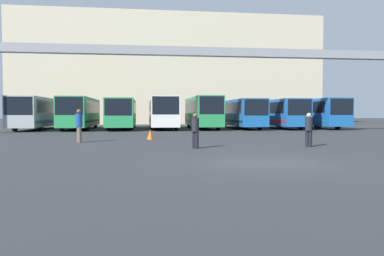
% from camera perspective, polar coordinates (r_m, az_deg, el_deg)
% --- Properties ---
extents(ground_plane, '(200.00, 200.00, 0.00)m').
position_cam_1_polar(ground_plane, '(12.63, 11.27, -5.21)').
color(ground_plane, '#2D3033').
extents(building_backdrop, '(46.19, 12.00, 16.38)m').
position_cam_1_polar(building_backdrop, '(60.67, -3.58, 8.49)').
color(building_backdrop, beige).
rests_on(building_backdrop, ground).
extents(overhead_gantry, '(37.43, 0.80, 7.06)m').
position_cam_1_polar(overhead_gantry, '(31.41, 0.04, 10.42)').
color(overhead_gantry, gray).
rests_on(overhead_gantry, ground).
extents(bus_slot_0, '(2.57, 11.47, 3.12)m').
position_cam_1_polar(bus_slot_0, '(40.20, -22.50, 2.35)').
color(bus_slot_0, '#999EA5').
rests_on(bus_slot_0, ground).
extents(bus_slot_1, '(2.56, 11.43, 3.12)m').
position_cam_1_polar(bus_slot_1, '(39.30, -16.67, 2.44)').
color(bus_slot_1, '#268C4C').
rests_on(bus_slot_1, ground).
extents(bus_slot_2, '(2.59, 12.13, 3.00)m').
position_cam_1_polar(bus_slot_2, '(39.21, -10.60, 2.40)').
color(bus_slot_2, '#268C4C').
rests_on(bus_slot_2, ground).
extents(bus_slot_3, '(2.62, 10.86, 3.21)m').
position_cam_1_polar(bus_slot_3, '(38.56, -4.49, 2.61)').
color(bus_slot_3, silver).
rests_on(bus_slot_3, ground).
extents(bus_slot_4, '(2.47, 10.90, 3.25)m').
position_cam_1_polar(bus_slot_4, '(39.00, 1.60, 2.64)').
color(bus_slot_4, '#268C4C').
rests_on(bus_slot_4, ground).
extents(bus_slot_5, '(2.50, 11.24, 3.00)m').
position_cam_1_polar(bus_slot_5, '(40.02, 7.43, 2.41)').
color(bus_slot_5, '#1959A5').
rests_on(bus_slot_5, ground).
extents(bus_slot_6, '(2.55, 10.05, 3.02)m').
position_cam_1_polar(bus_slot_6, '(40.72, 13.30, 2.39)').
color(bus_slot_6, '#1959A5').
rests_on(bus_slot_6, ground).
extents(bus_slot_7, '(2.51, 12.21, 3.10)m').
position_cam_1_polar(bus_slot_7, '(43.33, 17.92, 2.38)').
color(bus_slot_7, '#1959A5').
rests_on(bus_slot_7, ground).
extents(pedestrian_mid_left, '(0.38, 0.38, 1.85)m').
position_cam_1_polar(pedestrian_mid_left, '(21.73, -16.84, 0.46)').
color(pedestrian_mid_left, brown).
rests_on(pedestrian_mid_left, ground).
extents(pedestrian_mid_right, '(0.34, 0.34, 1.63)m').
position_cam_1_polar(pedestrian_mid_right, '(17.25, 0.51, -0.27)').
color(pedestrian_mid_right, black).
rests_on(pedestrian_mid_right, ground).
extents(pedestrian_near_center, '(0.34, 0.34, 1.64)m').
position_cam_1_polar(pedestrian_near_center, '(18.91, 17.36, -0.13)').
color(pedestrian_near_center, black).
rests_on(pedestrian_near_center, ground).
extents(traffic_cone, '(0.38, 0.38, 0.63)m').
position_cam_1_polar(traffic_cone, '(23.35, -6.39, -0.98)').
color(traffic_cone, orange).
rests_on(traffic_cone, ground).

